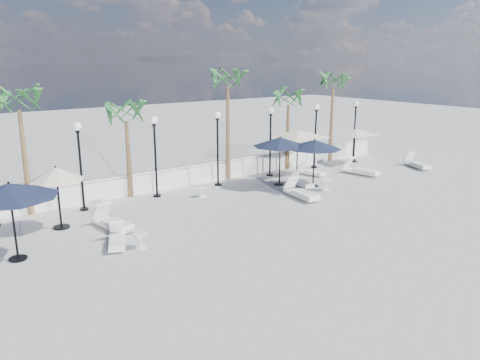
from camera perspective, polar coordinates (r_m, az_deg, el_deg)
ground at (r=19.56m, az=7.94°, el=-4.66°), size 100.00×100.00×0.00m
balustrade at (r=25.11m, az=-3.96°, el=0.87°), size 26.00×0.30×1.01m
lamppost_1 at (r=20.93m, az=-18.97°, el=3.02°), size 0.36×0.36×3.84m
lamppost_2 at (r=22.18m, az=-10.33°, el=4.19°), size 0.36×0.36×3.84m
lamppost_3 at (r=23.89m, az=-2.75°, el=5.13°), size 0.36×0.36×3.84m
lamppost_4 at (r=25.95m, az=3.74°, el=5.87°), size 0.36×0.36×3.84m
lamppost_5 at (r=28.30m, az=9.22°, el=6.43°), size 0.36×0.36×3.84m
lamppost_6 at (r=30.87m, az=13.84°, el=6.86°), size 0.36×0.36×3.84m
palm_0 at (r=20.94m, az=-25.36°, el=8.09°), size 2.60×2.60×5.50m
palm_1 at (r=22.32m, az=-13.72°, el=7.35°), size 2.60×2.60×4.70m
palm_2 at (r=24.94m, az=-1.52°, el=11.61°), size 2.60×2.60×6.10m
palm_3 at (r=27.68m, az=5.94°, el=9.40°), size 2.60×2.60×4.90m
palm_4 at (r=30.23m, az=11.30°, el=11.11°), size 2.60×2.60×5.70m
lounger_0 at (r=18.81m, az=-15.22°, el=-4.99°), size 1.02×2.17×0.78m
lounger_2 at (r=17.17m, az=-14.76°, el=-7.02°), size 1.18×1.80×0.65m
lounger_3 at (r=22.29m, az=7.47°, el=-1.53°), size 0.90×2.16×0.79m
lounger_4 at (r=24.36m, az=7.49°, el=-0.26°), size 0.87×1.79×0.64m
lounger_5 at (r=27.48m, az=14.51°, el=1.19°), size 1.13×2.22×0.80m
lounger_6 at (r=26.75m, az=8.62°, el=1.00°), size 0.92×1.71×0.61m
lounger_7 at (r=30.27m, az=20.81°, el=1.89°), size 1.32×2.14×0.77m
side_table_0 at (r=16.72m, az=-12.02°, el=-7.06°), size 0.54×0.54×0.53m
side_table_1 at (r=22.38m, az=-4.59°, el=-1.34°), size 0.48×0.48×0.47m
side_table_2 at (r=23.78m, az=10.42°, el=-0.47°), size 0.56×0.56×0.55m
parasol_navy_left at (r=16.48m, az=-26.29°, el=-1.21°), size 3.01×3.01×2.65m
parasol_navy_mid at (r=24.17m, az=4.92°, el=4.64°), size 2.86×2.86×2.57m
parasol_navy_right at (r=23.98m, az=9.07°, el=4.29°), size 2.79×2.79×2.50m
parasol_cream_sq_a at (r=26.91m, az=7.08°, el=6.00°), size 5.38×5.38×2.64m
parasol_cream_sq_b at (r=30.54m, az=13.91°, el=5.99°), size 4.48×4.48×2.25m
parasol_cream_small at (r=19.01m, az=-21.48°, el=0.58°), size 2.03×2.03×2.49m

